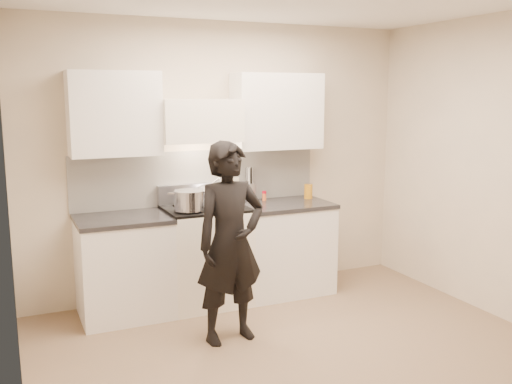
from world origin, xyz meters
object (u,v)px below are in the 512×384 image
at_px(stove, 206,255).
at_px(counter_right, 283,247).
at_px(person, 230,243).
at_px(utensil_crock, 249,191).
at_px(wok, 210,193).

relative_size(stove, counter_right, 1.04).
bearing_deg(person, utensil_crock, 53.07).
xyz_separation_m(wok, person, (-0.20, -1.02, -0.23)).
xyz_separation_m(stove, utensil_crock, (0.56, 0.25, 0.55)).
bearing_deg(utensil_crock, stove, -156.50).
distance_m(utensil_crock, person, 1.31).
height_order(utensil_crock, person, person).
xyz_separation_m(counter_right, person, (-0.92, -0.88, 0.36)).
relative_size(utensil_crock, person, 0.21).
bearing_deg(wok, stove, -125.96).
height_order(counter_right, utensil_crock, utensil_crock).
relative_size(wok, person, 0.25).
distance_m(stove, counter_right, 0.83).
bearing_deg(person, stove, 77.43).
height_order(stove, utensil_crock, utensil_crock).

